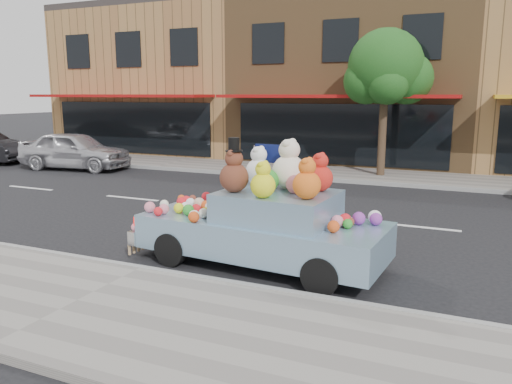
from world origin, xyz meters
The scene contains 10 objects.
ground centered at (0.00, 0.00, 0.00)m, with size 120.00×120.00×0.00m, color black.
near_sidewalk centered at (0.00, -6.50, 0.06)m, with size 60.00×3.00×0.12m, color gray.
far_sidewalk centered at (0.00, 6.50, 0.06)m, with size 60.00×3.00×0.12m, color gray.
near_kerb centered at (0.00, -5.00, 0.07)m, with size 60.00×0.12×0.13m, color gray.
far_kerb centered at (0.00, 5.00, 0.07)m, with size 60.00×0.12×0.13m, color gray.
storefront_left centered at (-10.00, 11.97, 3.64)m, with size 10.00×9.80×7.30m.
storefront_mid centered at (0.00, 11.97, 3.64)m, with size 10.00×9.80×7.30m.
street_tree centered at (2.03, 6.55, 3.69)m, with size 3.00×2.70×5.22m.
car_silver centered at (-9.65, 3.78, 0.76)m, with size 1.80×4.47×1.52m, color silver.
art_car centered at (1.73, -3.77, 0.81)m, with size 4.60×2.08×2.27m.
Camera 1 is at (4.98, -11.57, 2.99)m, focal length 35.00 mm.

